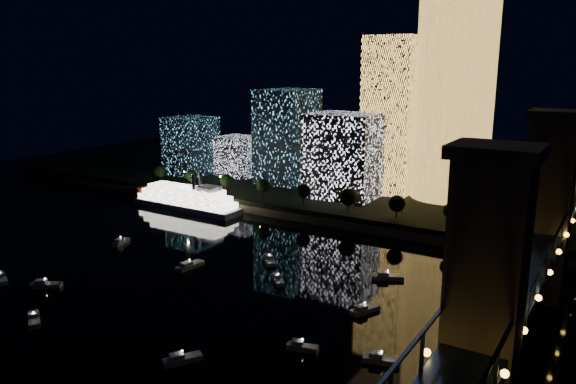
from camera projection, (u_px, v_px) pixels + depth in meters
name	position (u px, v px, depth m)	size (l,w,h in m)	color
ground	(232.00, 311.00, 142.65)	(520.00, 520.00, 0.00)	black
far_bank	(430.00, 186.00, 274.69)	(420.00, 160.00, 5.00)	black
seawall	(365.00, 227.00, 210.27)	(420.00, 6.00, 3.00)	#6B5E4C
tower_cylindrical	(454.00, 95.00, 232.35)	(34.00, 34.00, 86.46)	#FFB951
tower_rectangular	(392.00, 116.00, 245.37)	(21.30, 21.30, 67.79)	#FFB951
midrise_blocks	(280.00, 146.00, 265.22)	(115.54, 40.66, 44.26)	white
truss_bridge	(509.00, 302.00, 108.79)	(13.00, 266.00, 50.00)	navy
riverboat	(182.00, 199.00, 241.79)	(56.19, 13.04, 16.85)	silver
motorboats	(224.00, 292.00, 152.36)	(138.44, 78.21, 2.78)	silver
esplanade_trees	(312.00, 192.00, 226.69)	(166.32, 6.86, 8.93)	black
street_lamps	(303.00, 190.00, 235.93)	(132.70, 0.70, 5.65)	black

